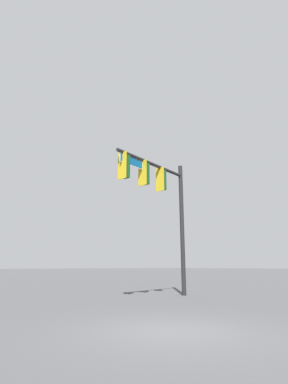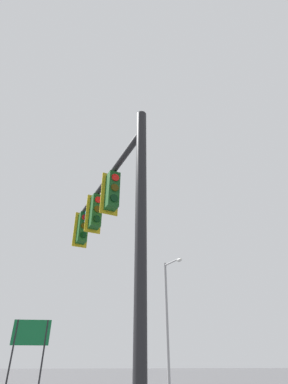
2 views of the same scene
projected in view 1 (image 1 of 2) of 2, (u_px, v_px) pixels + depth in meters
name	position (u px, v px, depth m)	size (l,w,h in m)	color
ground_plane	(174.00, 331.00, 7.20)	(400.00, 400.00, 0.00)	#474749
signal_pole_near	(161.00, 194.00, 15.85)	(5.36, 1.34, 7.32)	black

